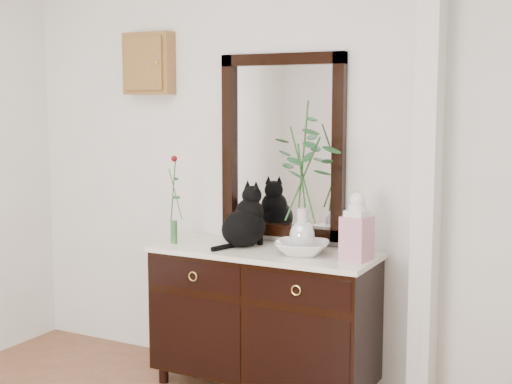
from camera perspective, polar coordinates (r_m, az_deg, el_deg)
The scene contains 10 objects.
wall_back at distance 4.35m, azimuth 0.97°, elevation 2.56°, with size 3.60×0.04×2.70m, color white.
pilaster at distance 3.93m, azimuth 13.58°, elevation 1.84°, with size 0.12×0.20×2.70m, color white.
sideboard at distance 4.26m, azimuth 0.63°, elevation -9.59°, with size 1.33×0.52×0.82m.
wall_mirror at distance 4.29m, azimuth 2.09°, elevation 3.69°, with size 0.80×0.06×1.10m.
key_cabinet at distance 4.75m, azimuth -8.58°, elevation 10.12°, with size 0.35×0.10×0.40m, color brown.
cat at distance 4.22m, azimuth -0.99°, elevation -1.92°, with size 0.26×0.32×0.37m, color black, non-canonical shape.
lotus_bowl at distance 4.03m, azimuth 3.70°, elevation -4.49°, with size 0.31×0.31×0.07m, color white.
vase_branches at distance 3.97m, azimuth 3.75°, elevation 1.32°, with size 0.41×0.41×0.86m, color silver, non-canonical shape.
bud_vase_rose at distance 4.33m, azimuth -6.63°, elevation -0.55°, with size 0.07×0.07×0.55m, color #346834, non-canonical shape.
ginger_jar at distance 3.89m, azimuth 8.08°, elevation -2.65°, with size 0.14×0.14×0.38m, color white, non-canonical shape.
Camera 1 is at (1.94, -1.90, 1.71)m, focal length 50.00 mm.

